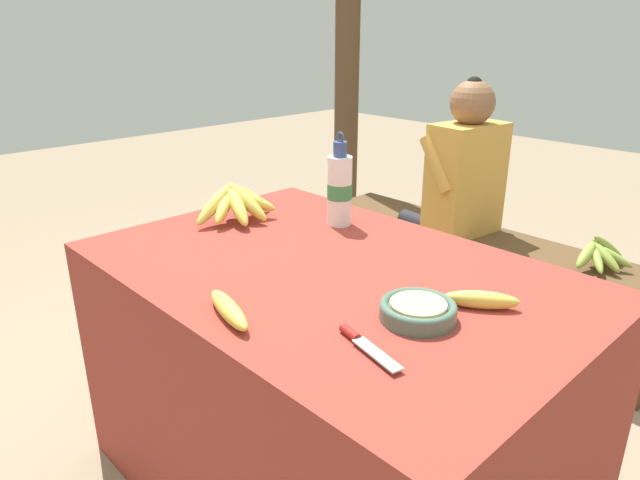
# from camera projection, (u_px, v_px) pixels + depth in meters

# --- Properties ---
(market_counter) EXTENTS (1.35, 0.90, 0.76)m
(market_counter) POSITION_uv_depth(u_px,v_px,m) (330.00, 386.00, 1.67)
(market_counter) COLOR maroon
(market_counter) RESTS_ON ground_plane
(banana_bunch_ripe) EXTENTS (0.19, 0.32, 0.14)m
(banana_bunch_ripe) POSITION_uv_depth(u_px,v_px,m) (237.00, 202.00, 1.87)
(banana_bunch_ripe) COLOR #4C381E
(banana_bunch_ripe) RESTS_ON market_counter
(serving_bowl) EXTENTS (0.17, 0.17, 0.04)m
(serving_bowl) POSITION_uv_depth(u_px,v_px,m) (418.00, 310.00, 1.26)
(serving_bowl) COLOR #4C6B5B
(serving_bowl) RESTS_ON market_counter
(water_bottle) EXTENTS (0.08, 0.08, 0.30)m
(water_bottle) POSITION_uv_depth(u_px,v_px,m) (340.00, 189.00, 1.82)
(water_bottle) COLOR white
(water_bottle) RESTS_ON market_counter
(loose_banana_front) EXTENTS (0.21, 0.09, 0.04)m
(loose_banana_front) POSITION_uv_depth(u_px,v_px,m) (229.00, 310.00, 1.26)
(loose_banana_front) COLOR #E0C64C
(loose_banana_front) RESTS_ON market_counter
(loose_banana_side) EXTENTS (0.16, 0.14, 0.04)m
(loose_banana_side) POSITION_uv_depth(u_px,v_px,m) (481.00, 300.00, 1.31)
(loose_banana_side) COLOR #E0C64C
(loose_banana_side) RESTS_ON market_counter
(knife) EXTENTS (0.19, 0.07, 0.02)m
(knife) POSITION_uv_depth(u_px,v_px,m) (361.00, 341.00, 1.16)
(knife) COLOR #BCBCC1
(knife) RESTS_ON market_counter
(wooden_bench) EXTENTS (1.71, 0.32, 0.46)m
(wooden_bench) POSITION_uv_depth(u_px,v_px,m) (485.00, 251.00, 2.64)
(wooden_bench) COLOR brown
(wooden_bench) RESTS_ON ground_plane
(seated_vendor) EXTENTS (0.43, 0.41, 1.16)m
(seated_vendor) POSITION_uv_depth(u_px,v_px,m) (457.00, 184.00, 2.64)
(seated_vendor) COLOR #232328
(seated_vendor) RESTS_ON ground_plane
(banana_bunch_green) EXTENTS (0.18, 0.28, 0.14)m
(banana_bunch_green) POSITION_uv_depth(u_px,v_px,m) (601.00, 253.00, 2.26)
(banana_bunch_green) COLOR #4C381E
(banana_bunch_green) RESTS_ON wooden_bench
(support_post_near) EXTENTS (0.15, 0.15, 2.45)m
(support_post_near) POSITION_uv_depth(u_px,v_px,m) (347.00, 50.00, 3.34)
(support_post_near) COLOR #4C3823
(support_post_near) RESTS_ON ground_plane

